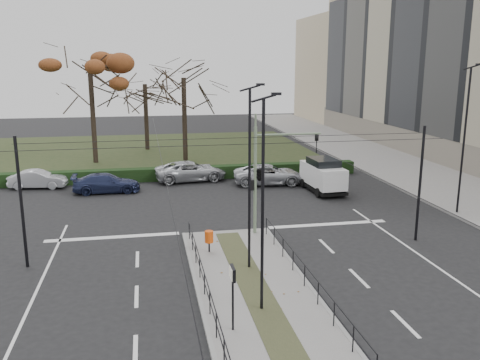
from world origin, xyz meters
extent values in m
plane|color=black|center=(0.00, 0.00, 0.00)|extent=(140.00, 140.00, 0.00)
cube|color=slate|center=(0.00, -2.50, 0.07)|extent=(4.40, 15.00, 0.14)
cube|color=slate|center=(18.00, 22.00, 0.07)|extent=(8.00, 90.00, 0.14)
cube|color=#243118|center=(-6.00, 32.00, 0.05)|extent=(38.00, 26.00, 0.10)
cube|color=black|center=(-6.00, 18.60, 0.50)|extent=(38.00, 1.00, 1.00)
cube|color=#C6B18F|center=(28.00, 24.00, 9.00)|extent=(12.00, 52.00, 18.00)
cube|color=black|center=(21.95, 24.00, 9.90)|extent=(0.10, 50.96, 14.76)
cylinder|color=black|center=(-2.05, 4.00, 0.59)|extent=(0.04, 0.04, 0.90)
cylinder|color=black|center=(2.05, 4.00, 0.59)|extent=(0.04, 0.04, 0.90)
cylinder|color=black|center=(-2.05, -2.60, 1.04)|extent=(0.04, 13.20, 0.04)
cylinder|color=black|center=(2.05, -2.60, 1.04)|extent=(0.04, 13.20, 0.04)
cylinder|color=black|center=(-9.60, 2.00, 3.00)|extent=(0.14, 0.14, 6.00)
cylinder|color=black|center=(9.60, 2.00, 3.00)|extent=(0.14, 0.14, 6.00)
cylinder|color=black|center=(0.00, 1.00, 5.50)|extent=(20.00, 0.02, 0.02)
cylinder|color=black|center=(0.00, 3.00, 5.50)|extent=(20.00, 0.02, 0.02)
cylinder|color=black|center=(-3.50, -2.00, 5.30)|extent=(0.02, 34.00, 0.02)
cylinder|color=black|center=(3.50, -2.00, 5.30)|extent=(0.02, 34.00, 0.02)
cylinder|color=slate|center=(1.50, 4.35, 3.00)|extent=(0.18, 0.18, 5.72)
cylinder|color=slate|center=(3.26, 4.35, 5.42)|extent=(3.52, 0.11, 0.11)
imported|color=black|center=(4.80, 4.35, 4.87)|extent=(0.22, 0.24, 0.99)
imported|color=black|center=(1.74, 4.35, 3.44)|extent=(1.24, 2.20, 0.88)
cube|color=black|center=(1.30, 4.35, 2.78)|extent=(0.24, 0.18, 0.55)
sphere|color=#FF0C0C|center=(1.19, 4.35, 2.95)|extent=(0.12, 0.12, 0.12)
sphere|color=#0CE533|center=(1.19, 4.35, 2.65)|extent=(0.12, 0.12, 0.12)
cylinder|color=black|center=(-1.28, 1.95, 0.40)|extent=(0.08, 0.08, 0.52)
cylinder|color=#CF450C|center=(-1.28, 1.95, 0.91)|extent=(0.41, 0.41, 0.57)
cylinder|color=black|center=(-1.42, -5.49, 1.23)|extent=(0.08, 0.08, 2.17)
cube|color=black|center=(-1.42, -5.49, 2.20)|extent=(0.11, 0.60, 0.46)
cube|color=beige|center=(-1.49, -5.49, 2.20)|extent=(0.02, 0.52, 0.38)
cylinder|color=black|center=(-0.12, -4.19, 4.01)|extent=(0.12, 0.12, 7.74)
cube|color=black|center=(0.32, -4.19, 8.02)|extent=(0.34, 0.14, 0.10)
cylinder|color=black|center=(0.23, -0.26, 4.09)|extent=(0.12, 0.12, 7.89)
cube|color=black|center=(0.67, -0.26, 8.18)|extent=(0.35, 0.14, 0.10)
cylinder|color=black|center=(14.50, 5.82, 4.48)|extent=(0.13, 0.13, 8.67)
cube|color=black|center=(14.99, 5.82, 8.97)|extent=(0.38, 0.15, 0.11)
imported|color=#AFB2B8|center=(-12.01, 17.67, 0.67)|extent=(4.21, 1.81, 1.35)
imported|color=#20274B|center=(-6.94, 15.42, 0.68)|extent=(4.72, 1.94, 1.36)
imported|color=#AFB2B8|center=(-0.66, 18.00, 0.77)|extent=(5.80, 3.18, 1.54)
cube|color=white|center=(8.33, 12.76, 1.22)|extent=(2.11, 4.55, 1.44)
cube|color=black|center=(8.33, 12.76, 2.09)|extent=(1.85, 2.54, 0.67)
cube|color=black|center=(8.33, 12.76, 0.30)|extent=(2.16, 4.64, 0.18)
cylinder|color=black|center=(9.35, 11.34, 0.33)|extent=(0.26, 0.67, 0.66)
cylinder|color=black|center=(7.48, 11.24, 0.33)|extent=(0.26, 0.67, 0.66)
cylinder|color=black|center=(9.19, 14.28, 0.33)|extent=(0.26, 0.67, 0.66)
cylinder|color=black|center=(7.32, 14.17, 0.33)|extent=(0.26, 0.67, 0.66)
cylinder|color=black|center=(-8.65, 26.76, 4.38)|extent=(0.44, 0.44, 8.57)
ellipsoid|color=#572713|center=(-8.65, 26.76, 8.67)|extent=(7.35, 7.35, 5.38)
cylinder|color=black|center=(-3.87, 33.27, 3.52)|extent=(0.44, 0.44, 6.84)
cylinder|color=black|center=(-0.40, 26.34, 3.93)|extent=(0.44, 0.44, 7.66)
imported|color=#AFB2B8|center=(5.11, 15.74, 0.75)|extent=(5.62, 3.01, 1.50)
camera|label=1|loc=(-4.12, -21.03, 9.03)|focal=38.00mm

